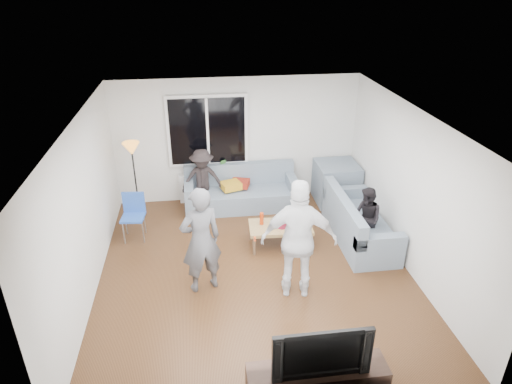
{
  "coord_description": "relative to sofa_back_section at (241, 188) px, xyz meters",
  "views": [
    {
      "loc": [
        -0.8,
        -6.01,
        4.44
      ],
      "look_at": [
        0.1,
        0.6,
        1.15
      ],
      "focal_mm": 31.5,
      "sensor_mm": 36.0,
      "label": 1
    }
  ],
  "objects": [
    {
      "name": "bottle_a",
      "position": [
        0.21,
        -1.46,
        0.09
      ],
      "size": [
        0.07,
        0.07,
        0.22
      ],
      "primitive_type": "cylinder",
      "color": "#B9310A",
      "rests_on": "coffee_table"
    },
    {
      "name": "television",
      "position": [
        0.36,
        -4.77,
        0.33
      ],
      "size": [
        1.1,
        0.14,
        0.63
      ],
      "primitive_type": "imported",
      "color": "black",
      "rests_on": "tv_console"
    },
    {
      "name": "window_frame",
      "position": [
        -0.62,
        0.42,
        1.12
      ],
      "size": [
        1.62,
        0.06,
        1.47
      ],
      "primitive_type": "cube",
      "color": "white",
      "rests_on": "wall_back"
    },
    {
      "name": "player_left",
      "position": [
        -0.87,
        -2.58,
        0.43
      ],
      "size": [
        0.72,
        0.58,
        1.72
      ],
      "primitive_type": "imported",
      "rotation": [
        0.0,
        0.0,
        3.45
      ],
      "color": "#4B4B50",
      "rests_on": "floor"
    },
    {
      "name": "window_mullion",
      "position": [
        -0.62,
        0.37,
        1.12
      ],
      "size": [
        0.05,
        0.03,
        1.35
      ],
      "primitive_type": "cube",
      "color": "white",
      "rests_on": "window_frame"
    },
    {
      "name": "wall_front",
      "position": [
        -0.02,
        -5.04,
        0.88
      ],
      "size": [
        5.0,
        0.04,
        2.6
      ],
      "primitive_type": "cube",
      "color": "silver",
      "rests_on": "ground"
    },
    {
      "name": "sofa_corner",
      "position": [
        2.02,
        0.0,
        0.0
      ],
      "size": [
        0.85,
        0.85,
        0.85
      ],
      "primitive_type": "cube",
      "color": "slate",
      "rests_on": "floor"
    },
    {
      "name": "vase",
      "position": [
        -0.74,
        0.35,
        0.27
      ],
      "size": [
        0.18,
        0.18,
        0.16
      ],
      "primitive_type": "imported",
      "rotation": [
        0.0,
        0.0,
        0.2
      ],
      "color": "silver",
      "rests_on": "radiator"
    },
    {
      "name": "side_chair",
      "position": [
        -2.07,
        -0.97,
        0.01
      ],
      "size": [
        0.44,
        0.44,
        0.86
      ],
      "primitive_type": null,
      "rotation": [
        0.0,
        0.0,
        -0.11
      ],
      "color": "blue",
      "rests_on": "floor"
    },
    {
      "name": "cushion_red",
      "position": [
        -0.01,
        0.06,
        0.09
      ],
      "size": [
        0.44,
        0.4,
        0.13
      ],
      "primitive_type": "cube",
      "rotation": [
        0.0,
        0.0,
        -0.32
      ],
      "color": "maroon",
      "rests_on": "sofa_back_section"
    },
    {
      "name": "bottle_d",
      "position": [
        0.76,
        -1.63,
        0.09
      ],
      "size": [
        0.07,
        0.07,
        0.24
      ],
      "primitive_type": "cylinder",
      "color": "orange",
      "rests_on": "coffee_table"
    },
    {
      "name": "tv_console",
      "position": [
        0.36,
        -4.77,
        -0.2
      ],
      "size": [
        1.6,
        0.4,
        0.44
      ],
      "primitive_type": "cube",
      "color": "#322119",
      "rests_on": "floor"
    },
    {
      "name": "player_right",
      "position": [
        0.54,
        -2.9,
        0.52
      ],
      "size": [
        1.17,
        0.66,
        1.89
      ],
      "primitive_type": "imported",
      "rotation": [
        0.0,
        0.0,
        2.95
      ],
      "color": "silver",
      "rests_on": "floor"
    },
    {
      "name": "spectator_back",
      "position": [
        -0.78,
        0.03,
        0.22
      ],
      "size": [
        0.85,
        0.49,
        1.3
      ],
      "primitive_type": "imported",
      "rotation": [
        0.0,
        0.0,
        0.01
      ],
      "color": "black",
      "rests_on": "floor"
    },
    {
      "name": "wall_back",
      "position": [
        -0.02,
        0.5,
        0.88
      ],
      "size": [
        5.0,
        0.04,
        2.6
      ],
      "primitive_type": "cube",
      "color": "silver",
      "rests_on": "ground"
    },
    {
      "name": "floor",
      "position": [
        -0.02,
        -2.27,
        -0.45
      ],
      "size": [
        5.0,
        5.5,
        0.04
      ],
      "primitive_type": "cube",
      "color": "#56351C",
      "rests_on": "ground"
    },
    {
      "name": "bottle_e",
      "position": [
        0.88,
        -1.41,
        0.07
      ],
      "size": [
        0.07,
        0.07,
        0.18
      ],
      "primitive_type": "cylinder",
      "color": "black",
      "rests_on": "coffee_table"
    },
    {
      "name": "spectator_right",
      "position": [
        2.0,
        -1.81,
        0.15
      ],
      "size": [
        0.57,
        0.65,
        1.14
      ],
      "primitive_type": "imported",
      "rotation": [
        0.0,
        0.0,
        -1.3
      ],
      "color": "black",
      "rests_on": "floor"
    },
    {
      "name": "coffee_table",
      "position": [
        0.53,
        -1.55,
        -0.22
      ],
      "size": [
        1.13,
        0.66,
        0.4
      ],
      "primitive_type": "cube",
      "rotation": [
        0.0,
        0.0,
        -0.05
      ],
      "color": "#A2834E",
      "rests_on": "floor"
    },
    {
      "name": "radiator",
      "position": [
        -0.62,
        0.38,
        -0.11
      ],
      "size": [
        1.3,
        0.12,
        0.62
      ],
      "primitive_type": "cube",
      "color": "silver",
      "rests_on": "floor"
    },
    {
      "name": "wall_left",
      "position": [
        -2.54,
        -2.27,
        0.88
      ],
      "size": [
        0.04,
        5.5,
        2.6
      ],
      "primitive_type": "cube",
      "color": "silver",
      "rests_on": "ground"
    },
    {
      "name": "wall_right",
      "position": [
        2.5,
        -2.27,
        0.88
      ],
      "size": [
        0.04,
        5.5,
        2.6
      ],
      "primitive_type": "cube",
      "color": "silver",
      "rests_on": "ground"
    },
    {
      "name": "potted_plant",
      "position": [
        -0.36,
        0.35,
        0.36
      ],
      "size": [
        0.2,
        0.17,
        0.33
      ],
      "primitive_type": "imported",
      "rotation": [
        0.0,
        0.0,
        -0.11
      ],
      "color": "#35702C",
      "rests_on": "radiator"
    },
    {
      "name": "ceiling",
      "position": [
        -0.02,
        -2.27,
        2.2
      ],
      "size": [
        5.0,
        5.5,
        0.04
      ],
      "primitive_type": "cube",
      "color": "white",
      "rests_on": "ground"
    },
    {
      "name": "window_glass",
      "position": [
        -0.62,
        0.38,
        1.12
      ],
      "size": [
        1.5,
        0.02,
        1.35
      ],
      "primitive_type": "cube",
      "color": "black",
      "rests_on": "window_frame"
    },
    {
      "name": "floor_lamp",
      "position": [
        -2.07,
        -0.14,
        0.36
      ],
      "size": [
        0.32,
        0.32,
        1.56
      ],
      "primitive_type": null,
      "color": "orange",
      "rests_on": "floor"
    },
    {
      "name": "sofa_back_section",
      "position": [
        0.0,
        0.0,
        0.0
      ],
      "size": [
        2.3,
        0.85,
        0.85
      ],
      "primitive_type": null,
      "color": "slate",
      "rests_on": "floor"
    },
    {
      "name": "pitcher",
      "position": [
        0.55,
        -1.61,
        0.06
      ],
      "size": [
        0.17,
        0.17,
        0.17
      ],
      "primitive_type": "cylinder",
      "color": "maroon",
      "rests_on": "coffee_table"
    },
    {
      "name": "sofa_right_section",
      "position": [
        2.0,
        -1.56,
        0.0
      ],
      "size": [
        2.0,
        0.85,
        0.85
      ],
      "primitive_type": null,
      "rotation": [
        0.0,
        0.0,
        1.57
      ],
      "color": "slate",
      "rests_on": "floor"
    },
    {
      "name": "cushion_yellow",
      "position": [
        -0.21,
        -0.02,
        0.09
      ],
      "size": [
        0.46,
        0.42,
        0.14
      ],
      "primitive_type": "cube",
      "rotation": [
        0.0,
        0.0,
        0.31
      ],
      "color": "gold",
      "rests_on": "sofa_back_section"
    }
  ]
}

